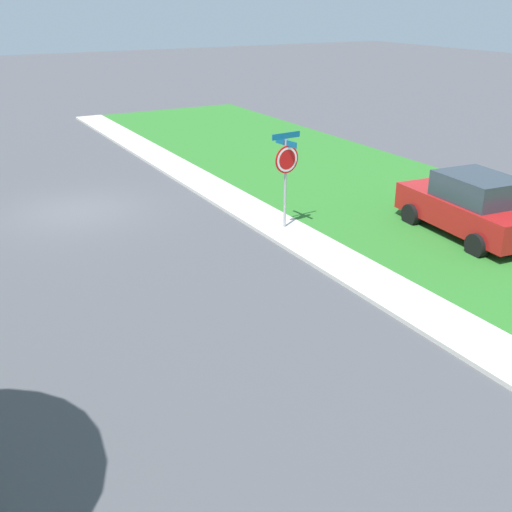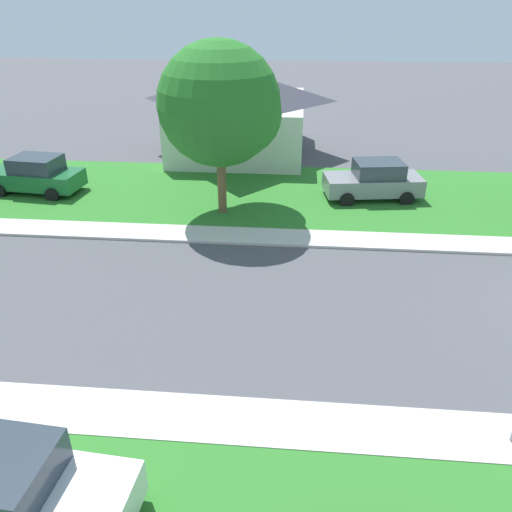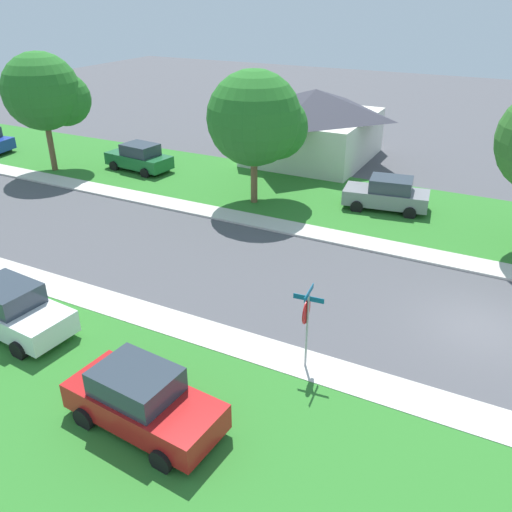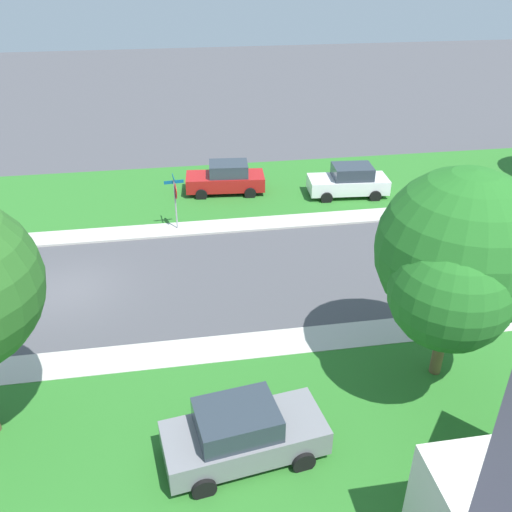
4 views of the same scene
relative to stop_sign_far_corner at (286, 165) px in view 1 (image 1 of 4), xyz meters
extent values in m
plane|color=#4C4C51|center=(4.78, -4.56, -1.89)|extent=(120.00, 120.00, 0.00)
cube|color=beige|center=(0.08, 7.44, -1.84)|extent=(1.40, 56.00, 0.10)
cylinder|color=#9E9EA3|center=(0.00, -0.03, -0.59)|extent=(0.07, 0.07, 2.60)
cylinder|color=red|center=(0.00, 0.02, 0.16)|extent=(0.76, 0.11, 0.76)
cylinder|color=white|center=(0.00, 0.04, 0.16)|extent=(0.67, 0.07, 0.67)
cylinder|color=red|center=(0.00, 0.04, 0.16)|extent=(0.54, 0.06, 0.55)
cube|color=#0F5B84|center=(0.00, -0.03, 0.80)|extent=(0.92, 0.11, 0.16)
cube|color=#0F5B84|center=(0.00, -0.03, 0.61)|extent=(0.11, 0.92, 0.16)
cube|color=red|center=(-4.18, 2.81, -1.19)|extent=(2.15, 4.43, 0.76)
cube|color=#2D3842|center=(-4.17, 3.01, -0.47)|extent=(1.77, 2.23, 0.68)
cylinder|color=black|center=(-3.40, 1.41, -1.57)|extent=(0.29, 0.66, 0.64)
cylinder|color=black|center=(-5.19, 1.55, -1.57)|extent=(0.29, 0.66, 0.64)
cylinder|color=black|center=(-3.18, 4.06, -1.57)|extent=(0.29, 0.66, 0.64)
camera|label=1|loc=(8.81, 14.23, 4.24)|focal=44.00mm
camera|label=2|loc=(-7.89, 4.68, 6.59)|focal=35.07mm
camera|label=3|loc=(-12.35, -4.68, 8.62)|focal=37.45mm
camera|label=4|loc=(24.17, -0.07, 10.19)|focal=38.33mm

